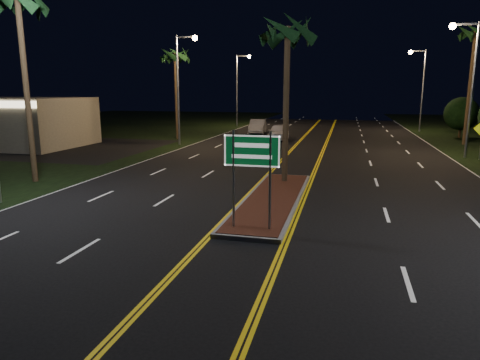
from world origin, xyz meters
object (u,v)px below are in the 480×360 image
(car_near, at_px, (279,131))
(streetlight_left_mid, at_px, (182,77))
(palm_right_far, at_px, (475,34))
(streetlight_right_mid, at_px, (468,74))
(streetlight_left_far, at_px, (240,82))
(median_island, at_px, (273,199))
(palm_left_near, at_px, (18,2))
(streetlight_right_far, at_px, (420,81))
(highway_sign, at_px, (252,160))
(palm_left_far, at_px, (175,55))
(car_far, at_px, (258,125))
(shrub_far, at_px, (461,114))
(palm_median, at_px, (288,31))

(car_near, bearing_deg, streetlight_left_mid, -145.62)
(palm_right_far, relative_size, car_near, 1.95)
(streetlight_right_mid, bearing_deg, palm_right_far, 74.71)
(streetlight_left_far, bearing_deg, median_island, -74.00)
(streetlight_right_mid, relative_size, car_near, 1.70)
(streetlight_right_mid, distance_m, palm_left_near, 27.19)
(palm_right_far, xyz_separation_m, car_near, (-16.09, -0.29, -8.26))
(streetlight_right_far, bearing_deg, highway_sign, -105.15)
(palm_left_far, relative_size, car_far, 1.68)
(palm_left_far, bearing_deg, palm_left_near, -89.14)
(shrub_far, height_order, car_near, shrub_far)
(streetlight_right_far, bearing_deg, shrub_far, -62.02)
(streetlight_left_mid, height_order, streetlight_left_far, same)
(streetlight_right_mid, distance_m, palm_right_far, 9.00)
(shrub_far, bearing_deg, streetlight_left_far, 161.86)
(streetlight_left_mid, distance_m, shrub_far, 27.40)
(palm_left_near, height_order, shrub_far, palm_left_near)
(streetlight_left_far, distance_m, streetlight_right_mid, 30.57)
(car_far, bearing_deg, streetlight_right_far, 14.93)
(highway_sign, xyz_separation_m, car_near, (-3.29, 26.91, -1.52))
(palm_right_far, height_order, car_far, palm_right_far)
(median_island, relative_size, car_near, 1.94)
(streetlight_right_mid, height_order, streetlight_right_far, same)
(streetlight_left_far, xyz_separation_m, streetlight_right_far, (21.23, -2.00, 0.00))
(median_island, distance_m, car_near, 22.96)
(highway_sign, bearing_deg, car_near, 96.97)
(streetlight_left_mid, relative_size, car_far, 1.72)
(streetlight_right_far, xyz_separation_m, palm_left_near, (-23.11, -34.00, 3.02))
(median_island, distance_m, streetlight_left_far, 38.89)
(highway_sign, relative_size, palm_right_far, 0.31)
(median_island, xyz_separation_m, highway_sign, (0.00, -4.20, 2.32))
(streetlight_left_far, height_order, palm_left_near, palm_left_near)
(streetlight_left_mid, relative_size, palm_median, 1.08)
(car_far, bearing_deg, highway_sign, -84.90)
(streetlight_left_mid, height_order, streetlight_right_mid, same)
(streetlight_left_mid, xyz_separation_m, palm_right_far, (23.41, 6.00, 3.49))
(streetlight_right_mid, bearing_deg, median_island, -125.28)
(palm_median, relative_size, car_far, 1.58)
(median_island, distance_m, streetlight_right_mid, 19.20)
(median_island, height_order, streetlight_right_far, streetlight_right_far)
(car_near, bearing_deg, streetlight_right_far, 37.93)
(streetlight_left_far, height_order, palm_left_far, streetlight_left_far)
(palm_right_far, bearing_deg, highway_sign, -115.20)
(streetlight_right_far, bearing_deg, streetlight_right_mid, -90.00)
(streetlight_left_mid, relative_size, palm_left_far, 1.02)
(streetlight_right_mid, height_order, car_near, streetlight_right_mid)
(streetlight_left_mid, xyz_separation_m, palm_left_near, (-1.89, -16.00, 3.02))
(palm_left_far, height_order, car_near, palm_left_far)
(streetlight_left_far, height_order, car_far, streetlight_left_far)
(streetlight_left_mid, height_order, palm_right_far, palm_right_far)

